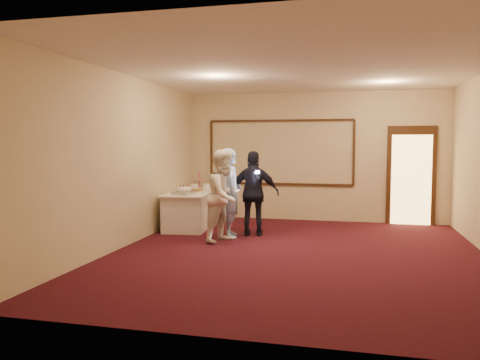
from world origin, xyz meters
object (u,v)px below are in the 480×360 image
tart (197,191)px  woman (225,196)px  buffet_table (193,208)px  plate_stack_b (206,187)px  pavlova_tray (184,191)px  guest (254,193)px  plate_stack_a (194,187)px  cupcake_stand (199,181)px  man (231,193)px

tart → woman: (0.98, -1.30, 0.05)m
buffet_table → plate_stack_b: 0.57m
pavlova_tray → guest: size_ratio=0.33×
buffet_table → plate_stack_a: 0.47m
cupcake_stand → man: man is taller
plate_stack_b → guest: size_ratio=0.10×
buffet_table → woman: woman is taller
man → tart: bearing=32.7°
tart → guest: (1.40, -0.63, 0.04)m
pavlova_tray → woman: bearing=-34.2°
plate_stack_b → man: man is taller
plate_stack_b → buffet_table: bearing=-128.8°
tart → pavlova_tray: bearing=-95.5°
plate_stack_a → tart: size_ratio=0.64×
plate_stack_a → plate_stack_b: size_ratio=1.01×
cupcake_stand → woman: bearing=-61.9°
plate_stack_a → man: 1.63m
plate_stack_a → plate_stack_b: 0.28m
pavlova_tray → guest: (1.46, -0.04, -0.02)m
tart → man: (0.98, -0.85, 0.06)m
buffet_table → pavlova_tray: (0.09, -0.80, 0.46)m
plate_stack_a → woman: size_ratio=0.10×
pavlova_tray → man: bearing=-13.8°
plate_stack_b → woman: (0.92, -1.77, 0.00)m
cupcake_stand → plate_stack_a: cupcake_stand is taller
plate_stack_a → woman: 1.98m
cupcake_stand → man: (1.28, -1.95, -0.07)m
buffet_table → man: bearing=-43.0°
buffet_table → cupcake_stand: cupcake_stand is taller
plate_stack_a → woman: bearing=-54.7°
pavlova_tray → plate_stack_b: bearing=83.4°
buffet_table → tart: tart is taller
buffet_table → cupcake_stand: (-0.15, 0.89, 0.54)m
pavlova_tray → plate_stack_b: pavlova_tray is taller
plate_stack_b → man: bearing=-55.3°
plate_stack_a → man: bearing=-45.5°
buffet_table → man: (1.13, -1.05, 0.47)m
pavlova_tray → tart: pavlova_tray is taller
buffet_table → woman: 1.94m
pavlova_tray → cupcake_stand: cupcake_stand is taller
plate_stack_b → woman: size_ratio=0.10×
pavlova_tray → plate_stack_a: pavlova_tray is taller
tart → man: 1.30m
tart → cupcake_stand: bearing=105.2°
plate_stack_b → tart: plate_stack_b is taller
man → buffet_table: bearing=30.7°
cupcake_stand → man: 2.33m
cupcake_stand → woman: woman is taller
cupcake_stand → plate_stack_b: 0.72m
plate_stack_b → guest: (1.33, -1.10, -0.01)m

